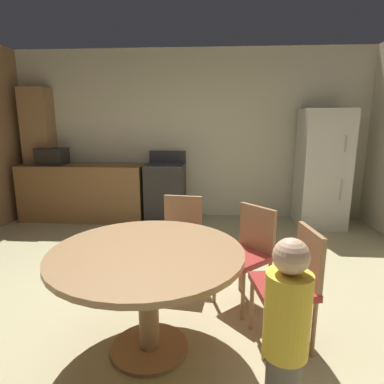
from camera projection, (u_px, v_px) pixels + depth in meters
name	position (u px, v px, depth m)	size (l,w,h in m)	color
ground_plane	(159.00, 326.00, 2.62)	(14.00, 14.00, 0.00)	tan
wall_back	(190.00, 135.00, 5.41)	(5.97, 0.12, 2.70)	beige
kitchen_counter	(84.00, 192.00, 5.34)	(1.97, 0.60, 0.90)	olive
pantry_column	(41.00, 154.00, 5.44)	(0.44, 0.36, 2.10)	#9E754C
oven_range	(166.00, 192.00, 5.25)	(0.60, 0.60, 1.10)	#2D2B28
refrigerator	(322.00, 169.00, 4.94)	(0.68, 0.68, 1.76)	silver
microwave	(52.00, 156.00, 5.25)	(0.44, 0.32, 0.26)	black
dining_table	(147.00, 271.00, 2.22)	(1.30, 1.30, 0.76)	#9E754C
chair_northeast	(248.00, 249.00, 2.87)	(0.57, 0.57, 0.87)	#9E754C
chair_north	(181.00, 235.00, 3.22)	(0.44, 0.44, 0.87)	#9E754C
chair_east	(292.00, 279.00, 2.33)	(0.46, 0.46, 0.87)	#9E754C
person_child	(285.00, 339.00, 1.58)	(0.31, 0.31, 1.09)	#665B51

